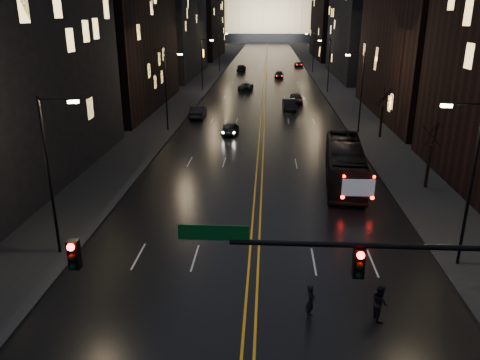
% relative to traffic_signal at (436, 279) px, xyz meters
% --- Properties ---
extents(road, '(20.00, 320.00, 0.02)m').
position_rel_traffic_signal_xyz_m(road, '(-5.91, 130.00, -5.09)').
color(road, black).
rests_on(road, ground).
extents(sidewalk_left, '(8.00, 320.00, 0.16)m').
position_rel_traffic_signal_xyz_m(sidewalk_left, '(-19.91, 130.00, -5.02)').
color(sidewalk_left, black).
rests_on(sidewalk_left, ground).
extents(sidewalk_right, '(8.00, 320.00, 0.16)m').
position_rel_traffic_signal_xyz_m(sidewalk_right, '(8.09, 130.00, -5.02)').
color(sidewalk_right, black).
rests_on(sidewalk_right, ground).
extents(center_line, '(0.62, 320.00, 0.01)m').
position_rel_traffic_signal_xyz_m(center_line, '(-5.91, 130.00, -5.08)').
color(center_line, orange).
rests_on(center_line, road).
extents(building_left_mid, '(12.00, 30.00, 28.00)m').
position_rel_traffic_signal_xyz_m(building_left_mid, '(-26.91, 54.00, 8.90)').
color(building_left_mid, black).
rests_on(building_left_mid, ground).
extents(building_left_far, '(12.00, 34.00, 20.00)m').
position_rel_traffic_signal_xyz_m(building_left_far, '(-26.91, 92.00, 4.90)').
color(building_left_far, black).
rests_on(building_left_far, ground).
extents(building_left_dist, '(12.00, 40.00, 24.00)m').
position_rel_traffic_signal_xyz_m(building_left_dist, '(-26.91, 140.00, 6.90)').
color(building_left_dist, black).
rests_on(building_left_dist, ground).
extents(building_right_mid, '(12.00, 34.00, 26.00)m').
position_rel_traffic_signal_xyz_m(building_right_mid, '(15.09, 92.00, 7.90)').
color(building_right_mid, black).
rests_on(building_right_mid, ground).
extents(building_right_dist, '(12.00, 40.00, 22.00)m').
position_rel_traffic_signal_xyz_m(building_right_dist, '(15.09, 140.00, 5.90)').
color(building_right_dist, black).
rests_on(building_right_dist, ground).
extents(capitol, '(90.00, 50.00, 58.50)m').
position_rel_traffic_signal_xyz_m(capitol, '(-5.91, 250.00, 12.05)').
color(capitol, black).
rests_on(capitol, ground).
extents(traffic_signal, '(17.29, 0.45, 7.00)m').
position_rel_traffic_signal_xyz_m(traffic_signal, '(0.00, 0.00, 0.00)').
color(traffic_signal, black).
rests_on(traffic_signal, ground).
extents(streetlamp_right_near, '(2.13, 0.25, 9.00)m').
position_rel_traffic_signal_xyz_m(streetlamp_right_near, '(4.91, 10.00, -0.02)').
color(streetlamp_right_near, black).
rests_on(streetlamp_right_near, ground).
extents(streetlamp_left_near, '(2.13, 0.25, 9.00)m').
position_rel_traffic_signal_xyz_m(streetlamp_left_near, '(-16.72, 10.00, -0.02)').
color(streetlamp_left_near, black).
rests_on(streetlamp_left_near, ground).
extents(streetlamp_right_mid, '(2.13, 0.25, 9.00)m').
position_rel_traffic_signal_xyz_m(streetlamp_right_mid, '(4.91, 40.00, -0.02)').
color(streetlamp_right_mid, black).
rests_on(streetlamp_right_mid, ground).
extents(streetlamp_left_mid, '(2.13, 0.25, 9.00)m').
position_rel_traffic_signal_xyz_m(streetlamp_left_mid, '(-16.72, 40.00, -0.02)').
color(streetlamp_left_mid, black).
rests_on(streetlamp_left_mid, ground).
extents(streetlamp_right_far, '(2.13, 0.25, 9.00)m').
position_rel_traffic_signal_xyz_m(streetlamp_right_far, '(4.91, 70.00, -0.02)').
color(streetlamp_right_far, black).
rests_on(streetlamp_right_far, ground).
extents(streetlamp_left_far, '(2.13, 0.25, 9.00)m').
position_rel_traffic_signal_xyz_m(streetlamp_left_far, '(-16.72, 70.00, -0.02)').
color(streetlamp_left_far, black).
rests_on(streetlamp_left_far, ground).
extents(streetlamp_right_dist, '(2.13, 0.25, 9.00)m').
position_rel_traffic_signal_xyz_m(streetlamp_right_dist, '(4.91, 100.00, -0.02)').
color(streetlamp_right_dist, black).
rests_on(streetlamp_right_dist, ground).
extents(streetlamp_left_dist, '(2.13, 0.25, 9.00)m').
position_rel_traffic_signal_xyz_m(streetlamp_left_dist, '(-16.72, 100.00, -0.02)').
color(streetlamp_left_dist, black).
rests_on(streetlamp_left_dist, ground).
extents(tree_right_mid, '(2.40, 2.40, 6.65)m').
position_rel_traffic_signal_xyz_m(tree_right_mid, '(7.09, 22.00, -0.58)').
color(tree_right_mid, black).
rests_on(tree_right_mid, ground).
extents(tree_right_far, '(2.40, 2.40, 6.65)m').
position_rel_traffic_signal_xyz_m(tree_right_far, '(7.09, 38.00, -0.58)').
color(tree_right_far, black).
rests_on(tree_right_far, ground).
extents(bus, '(3.87, 11.86, 3.24)m').
position_rel_traffic_signal_xyz_m(bus, '(0.92, 23.05, -3.48)').
color(bus, black).
rests_on(bus, ground).
extents(oncoming_car_a, '(1.97, 4.38, 1.46)m').
position_rel_traffic_signal_xyz_m(oncoming_car_a, '(-9.53, 38.75, -4.37)').
color(oncoming_car_a, black).
rests_on(oncoming_car_a, ground).
extents(oncoming_car_b, '(1.77, 5.03, 1.65)m').
position_rel_traffic_signal_xyz_m(oncoming_car_b, '(-14.41, 47.34, -4.28)').
color(oncoming_car_b, black).
rests_on(oncoming_car_b, ground).
extents(oncoming_car_c, '(2.82, 5.10, 1.35)m').
position_rel_traffic_signal_xyz_m(oncoming_car_c, '(-9.28, 72.05, -4.43)').
color(oncoming_car_c, black).
rests_on(oncoming_car_c, ground).
extents(oncoming_car_d, '(2.22, 5.36, 1.55)m').
position_rel_traffic_signal_xyz_m(oncoming_car_d, '(-11.78, 101.83, -4.33)').
color(oncoming_car_d, black).
rests_on(oncoming_car_d, ground).
extents(receding_car_a, '(1.86, 5.01, 1.64)m').
position_rel_traffic_signal_xyz_m(receding_car_a, '(-2.26, 52.95, -4.28)').
color(receding_car_a, black).
rests_on(receding_car_a, ground).
extents(receding_car_b, '(1.96, 4.81, 1.64)m').
position_rel_traffic_signal_xyz_m(receding_car_b, '(-1.00, 58.57, -4.29)').
color(receding_car_b, black).
rests_on(receding_car_b, ground).
extents(receding_car_c, '(2.02, 4.77, 1.37)m').
position_rel_traffic_signal_xyz_m(receding_car_c, '(-2.99, 88.99, -4.42)').
color(receding_car_c, black).
rests_on(receding_car_c, ground).
extents(receding_car_d, '(2.12, 4.52, 1.25)m').
position_rel_traffic_signal_xyz_m(receding_car_d, '(2.59, 112.73, -4.48)').
color(receding_car_d, black).
rests_on(receding_car_d, ground).
extents(pedestrian_a, '(0.57, 0.70, 1.64)m').
position_rel_traffic_signal_xyz_m(pedestrian_a, '(-3.24, 4.96, -4.29)').
color(pedestrian_a, black).
rests_on(pedestrian_a, ground).
extents(pedestrian_b, '(0.58, 0.89, 1.70)m').
position_rel_traffic_signal_xyz_m(pedestrian_b, '(-0.19, 5.00, -4.25)').
color(pedestrian_b, black).
rests_on(pedestrian_b, ground).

